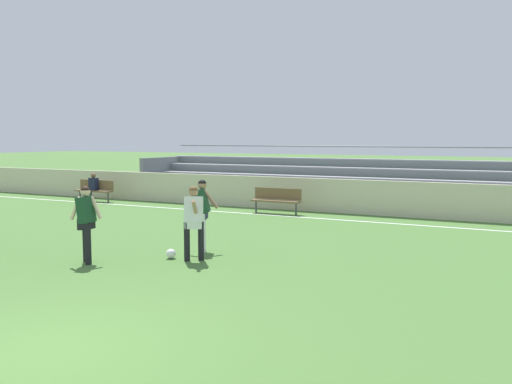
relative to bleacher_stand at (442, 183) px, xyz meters
name	(u,v)px	position (x,y,z in m)	size (l,w,h in m)	color
ground_plane	(44,352)	(-2.31, -16.93, -0.98)	(160.00, 160.00, 0.00)	#477033
field_line_sideline	(346,220)	(-2.31, -4.46, -0.97)	(44.00, 0.12, 0.01)	white
sideline_wall	(361,197)	(-2.31, -2.81, -0.37)	(48.00, 0.16, 1.21)	beige
bleacher_stand	(442,183)	(0.00, 0.00, 0.00)	(25.94, 3.41, 2.33)	#B2B2B7
bench_far_right	(95,188)	(-13.47, -3.97, -0.43)	(1.80, 0.40, 0.90)	brown
bench_far_left	(277,198)	(-5.02, -3.97, -0.43)	(1.80, 0.40, 0.90)	brown
spectator_seated	(93,185)	(-13.47, -4.09, -0.27)	(0.36, 0.42, 1.21)	#2D2D38
player_white_deep_cover	(194,217)	(-3.48, -11.69, 0.00)	(0.49, 0.72, 1.64)	black
player_dark_dropping_back	(202,209)	(-3.86, -10.74, 0.04)	(0.68, 0.49, 1.70)	white
player_dark_wide_left	(86,217)	(-5.40, -12.92, 0.01)	(0.56, 0.44, 1.66)	black
soccer_ball	(171,254)	(-4.04, -11.77, -0.87)	(0.22, 0.22, 0.22)	white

